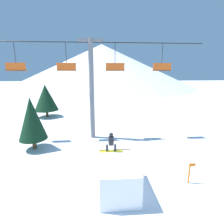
# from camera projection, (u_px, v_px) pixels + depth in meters

# --- Properties ---
(ground_plane) EXTENTS (220.00, 220.00, 0.00)m
(ground_plane) POSITION_uv_depth(u_px,v_px,m) (125.00, 192.00, 10.20)
(ground_plane) COLOR white
(mountain_ridge) EXTENTS (76.79, 76.79, 17.62)m
(mountain_ridge) POSITION_uv_depth(u_px,v_px,m) (102.00, 66.00, 75.57)
(mountain_ridge) COLOR silver
(mountain_ridge) RESTS_ON ground_plane
(snow_ramp) EXTENTS (2.14, 3.20, 1.87)m
(snow_ramp) POSITION_uv_depth(u_px,v_px,m) (118.00, 177.00, 10.06)
(snow_ramp) COLOR white
(snow_ramp) RESTS_ON ground_plane
(snowboarder) EXTENTS (1.48, 0.33, 1.27)m
(snowboarder) POSITION_uv_depth(u_px,v_px,m) (111.00, 142.00, 10.95)
(snowboarder) COLOR yellow
(snowboarder) RESTS_ON snow_ramp
(chairlift) EXTENTS (21.87, 0.48, 9.87)m
(chairlift) POSITION_uv_depth(u_px,v_px,m) (91.00, 82.00, 17.18)
(chairlift) COLOR slate
(chairlift) RESTS_ON ground_plane
(pine_tree_near) EXTENTS (2.40, 2.40, 4.70)m
(pine_tree_near) POSITION_uv_depth(u_px,v_px,m) (32.00, 119.00, 15.19)
(pine_tree_near) COLOR #4C3823
(pine_tree_near) RESTS_ON ground_plane
(pine_tree_far) EXTENTS (3.49, 3.49, 4.89)m
(pine_tree_far) POSITION_uv_depth(u_px,v_px,m) (46.00, 98.00, 26.02)
(pine_tree_far) COLOR #4C3823
(pine_tree_far) RESTS_ON ground_plane
(trail_marker) EXTENTS (0.41, 0.10, 1.37)m
(trail_marker) POSITION_uv_depth(u_px,v_px,m) (189.00, 172.00, 10.83)
(trail_marker) COLOR orange
(trail_marker) RESTS_ON ground_plane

